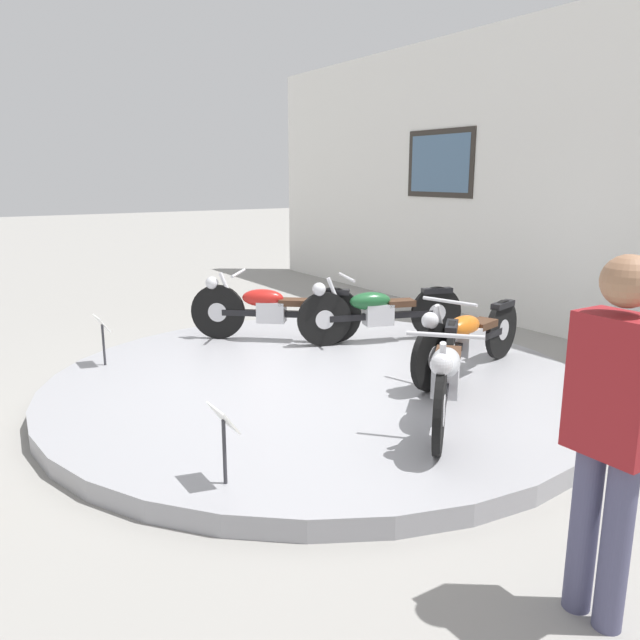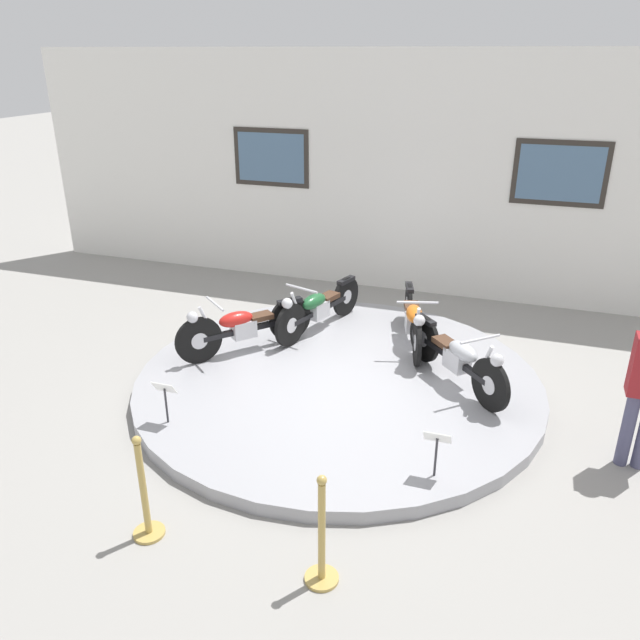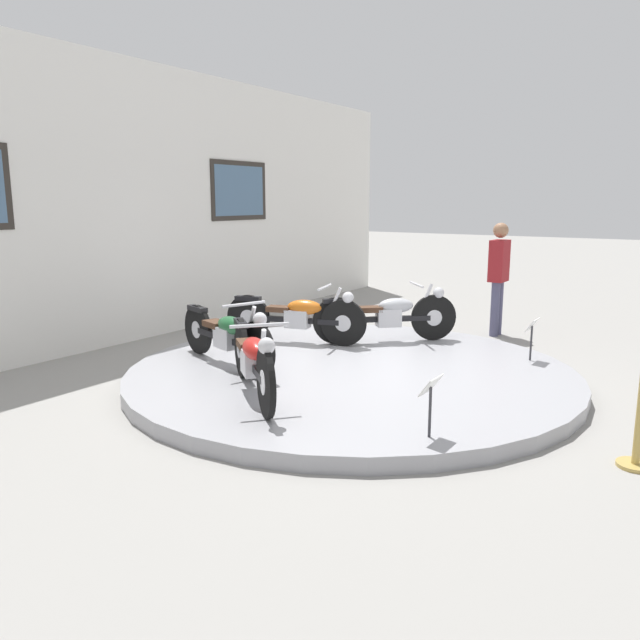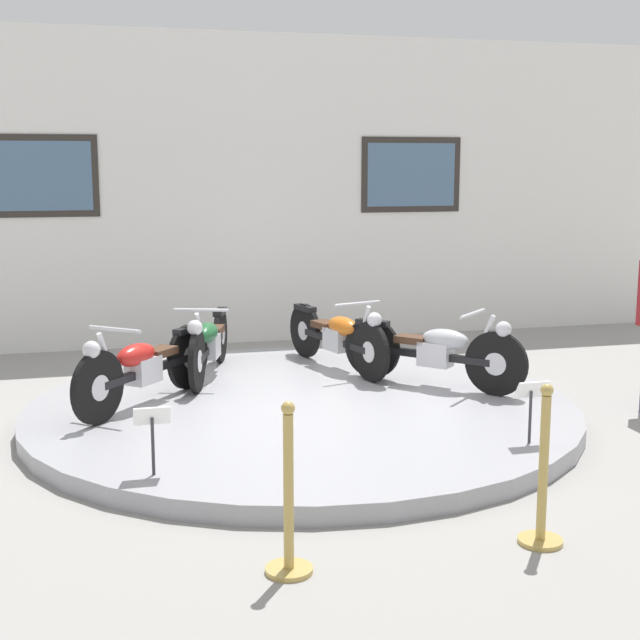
% 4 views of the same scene
% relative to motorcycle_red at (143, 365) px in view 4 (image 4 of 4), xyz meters
% --- Properties ---
extents(ground_plane, '(60.00, 60.00, 0.00)m').
position_rel_motorcycle_red_xyz_m(ground_plane, '(1.42, -0.26, -0.54)').
color(ground_plane, gray).
extents(display_platform, '(5.07, 5.07, 0.15)m').
position_rel_motorcycle_red_xyz_m(display_platform, '(1.42, -0.26, -0.46)').
color(display_platform, '#99999E').
rests_on(display_platform, ground_plane).
extents(back_wall, '(14.00, 0.22, 3.98)m').
position_rel_motorcycle_red_xyz_m(back_wall, '(1.42, 3.54, 1.46)').
color(back_wall, white).
rests_on(back_wall, ground_plane).
extents(motorcycle_red, '(1.32, 1.55, 0.79)m').
position_rel_motorcycle_red_xyz_m(motorcycle_red, '(0.00, 0.00, 0.00)').
color(motorcycle_red, black).
rests_on(motorcycle_red, display_platform).
extents(motorcycle_green, '(0.72, 1.89, 0.78)m').
position_rel_motorcycle_red_xyz_m(motorcycle_green, '(0.72, 0.98, -0.01)').
color(motorcycle_green, black).
rests_on(motorcycle_green, display_platform).
extents(motorcycle_orange, '(0.68, 1.90, 0.78)m').
position_rel_motorcycle_red_xyz_m(motorcycle_orange, '(2.12, 0.98, -0.01)').
color(motorcycle_orange, black).
rests_on(motorcycle_orange, display_platform).
extents(motorcycle_silver, '(1.38, 1.48, 0.79)m').
position_rel_motorcycle_red_xyz_m(motorcycle_silver, '(2.84, 0.00, -0.00)').
color(motorcycle_silver, black).
rests_on(motorcycle_silver, display_platform).
extents(info_placard_front_left, '(0.26, 0.11, 0.51)m').
position_rel_motorcycle_red_xyz_m(info_placard_front_left, '(-0.05, -1.88, -0.02)').
color(info_placard_front_left, '#333338').
rests_on(info_placard_front_left, display_platform).
extents(info_placard_front_centre, '(0.26, 0.11, 0.51)m').
position_rel_motorcycle_red_xyz_m(info_placard_front_centre, '(2.89, -1.88, -0.02)').
color(info_placard_front_centre, '#333338').
rests_on(info_placard_front_centre, display_platform).
extents(stanchion_post_left_of_entry, '(0.28, 0.28, 1.02)m').
position_rel_motorcycle_red_xyz_m(stanchion_post_left_of_entry, '(0.62, -3.31, -0.19)').
color(stanchion_post_left_of_entry, tan).
rests_on(stanchion_post_left_of_entry, ground_plane).
extents(stanchion_post_right_of_entry, '(0.28, 0.28, 1.02)m').
position_rel_motorcycle_red_xyz_m(stanchion_post_right_of_entry, '(2.22, -3.31, -0.19)').
color(stanchion_post_right_of_entry, tan).
rests_on(stanchion_post_right_of_entry, ground_plane).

